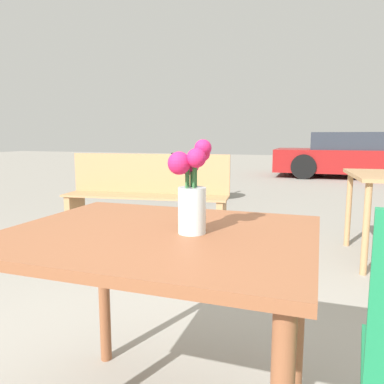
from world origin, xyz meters
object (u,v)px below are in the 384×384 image
table_front (159,261)px  flower_vase (191,191)px  bicycle (185,177)px  parked_car (355,156)px  bench_near (147,192)px

table_front → flower_vase: flower_vase is taller
bicycle → parked_car: (2.92, 4.39, 0.21)m
bicycle → parked_car: 5.28m
table_front → bench_near: bench_near is taller
table_front → flower_vase: (0.11, 0.01, 0.23)m
bicycle → parked_car: bearing=56.4°
flower_vase → bicycle: bearing=111.3°
table_front → bicycle: size_ratio=0.62×
flower_vase → bicycle: (-1.89, 4.85, -0.52)m
bicycle → table_front: bearing=-69.8°
bench_near → bicycle: bench_near is taller
parked_car → table_front: bearing=-97.0°
table_front → bicycle: bearing=110.2°
bench_near → table_front: bearing=-62.4°
table_front → bicycle: bicycle is taller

